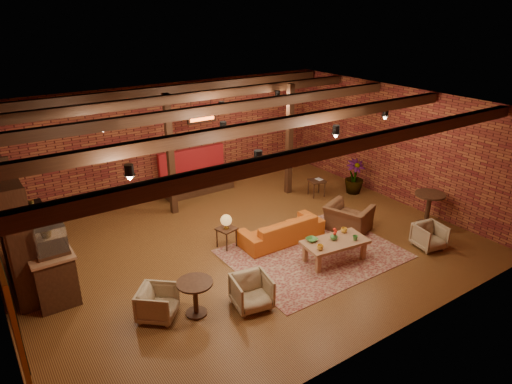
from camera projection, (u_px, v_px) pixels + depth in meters
floor at (245, 245)px, 10.65m from camera, size 10.00×10.00×0.00m
ceiling at (244, 109)px, 9.41m from camera, size 10.00×8.00×0.02m
wall_back at (170, 140)px, 13.09m from camera, size 10.00×0.02×3.20m
wall_front at (385, 260)px, 6.97m from camera, size 10.00×0.02×3.20m
wall_right at (397, 145)px, 12.61m from camera, size 0.02×8.00×3.20m
ceiling_beams at (244, 115)px, 9.46m from camera, size 9.80×6.40×0.22m
ceiling_pipe at (208, 112)px, 10.77m from camera, size 9.60×0.12×0.12m
post_left at (170, 156)px, 11.71m from camera, size 0.16×0.16×3.20m
post_right at (289, 140)px, 13.01m from camera, size 0.16×0.16×3.20m
service_counter at (43, 246)px, 8.99m from camera, size 0.80×2.50×1.60m
plant_counter at (42, 222)px, 9.03m from camera, size 0.35×0.39×0.30m
shelving_hutch at (16, 231)px, 8.71m from camera, size 0.52×2.00×2.40m
chalkboard_menu at (13, 316)px, 5.73m from camera, size 0.08×0.96×1.46m
banquette at (197, 176)px, 13.48m from camera, size 2.10×0.70×1.00m
service_sign at (202, 117)px, 12.42m from camera, size 0.86×0.06×0.30m
ceiling_spotlights at (244, 125)px, 9.55m from camera, size 6.40×4.40×0.28m
rug at (313, 254)px, 10.28m from camera, size 3.72×2.85×0.01m
sofa at (281, 229)px, 10.74m from camera, size 2.06×0.82×0.60m
coffee_table at (334, 243)px, 9.86m from camera, size 1.50×0.88×0.74m
side_table_lamp at (226, 223)px, 10.34m from camera, size 0.47×0.47×0.82m
round_table_left at (195, 292)px, 8.13m from camera, size 0.65×0.65×0.68m
armchair_a at (157, 302)px, 8.09m from camera, size 0.87×0.87×0.66m
armchair_b at (252, 290)px, 8.39m from camera, size 0.77×0.74×0.69m
armchair_right at (349, 214)px, 11.19m from camera, size 0.98×1.20×0.90m
side_table_book at (317, 181)px, 13.21m from camera, size 0.52×0.52×0.50m
round_table_right at (429, 204)px, 11.41m from camera, size 0.73×0.73×0.86m
armchair_far at (430, 235)px, 10.44m from camera, size 0.71×0.68×0.63m
plant_tall at (357, 144)px, 13.02m from camera, size 2.15×2.15×3.02m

